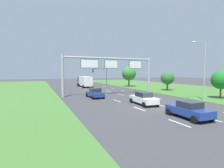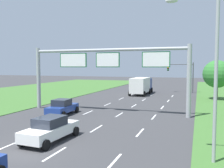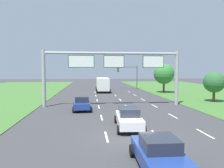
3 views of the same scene
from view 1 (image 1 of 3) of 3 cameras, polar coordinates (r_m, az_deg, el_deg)
name	(u,v)px [view 1 (image 1 of 3)]	position (r m, az deg, el deg)	size (l,w,h in m)	color
ground_plane	(152,108)	(20.93, 13.00, -7.52)	(200.00, 200.00, 0.00)	#38383A
grass_verge_right	(205,91)	(42.65, 28.12, -2.08)	(24.00, 120.00, 0.06)	#3D6B2D
lane_dashes_inner_left	(117,101)	(25.17, 1.63, -5.50)	(0.14, 50.40, 0.01)	white
lane_dashes_inner_right	(138,99)	(26.80, 8.47, -4.97)	(0.14, 50.40, 0.01)	white
lane_dashes_slip	(157,98)	(28.77, 14.45, -4.45)	(0.14, 50.40, 0.01)	white
car_near_red	(144,98)	(22.52, 10.27, -4.63)	(2.24, 4.55, 1.60)	white
car_lead_silver	(95,93)	(28.19, -5.58, -2.93)	(2.16, 4.18, 1.58)	navy
car_mid_lane	(189,110)	(17.18, 23.80, -7.67)	(2.19, 4.18, 1.51)	navy
box_truck	(85,81)	(49.08, -8.92, 0.90)	(2.70, 8.27, 2.92)	navy
sign_gantry	(111,68)	(31.81, -0.45, 5.38)	(17.24, 0.44, 7.00)	#9EA0A5
traffic_light_mast	(101,73)	(55.71, -3.68, 3.59)	(4.76, 0.49, 5.60)	#47494F
street_lamp	(203,65)	(28.30, 27.50, 5.41)	(2.61, 0.32, 8.50)	#9EA0A5
roadside_tree_near	(221,80)	(31.61, 32.03, 1.14)	(2.89, 2.89, 4.38)	#513823
roadside_tree_mid	(167,78)	(40.93, 17.67, 1.85)	(2.95, 2.95, 4.29)	#513823
roadside_tree_far	(129,73)	(49.95, 5.56, 3.44)	(4.02, 4.02, 5.79)	#513823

